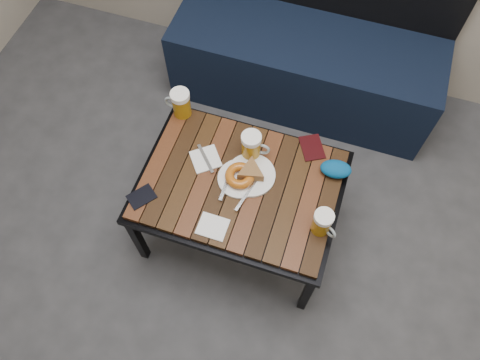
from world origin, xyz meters
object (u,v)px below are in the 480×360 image
(passport_navy, at_px, (142,197))
(knit_pouch, at_px, (336,169))
(beer_mug_left, at_px, (181,103))
(plate_pie, at_px, (251,173))
(cafe_table, at_px, (240,188))
(plate_bagel, at_px, (240,177))
(bench, at_px, (306,59))
(beer_mug_right, at_px, (323,223))
(passport_burgundy, at_px, (312,148))
(beer_mug_centre, at_px, (252,146))

(passport_navy, xyz_separation_m, knit_pouch, (0.72, 0.36, 0.03))
(beer_mug_left, bearing_deg, plate_pie, 151.68)
(cafe_table, xyz_separation_m, plate_bagel, (-0.01, 0.02, 0.06))
(beer_mug_left, bearing_deg, bench, -122.14)
(beer_mug_left, distance_m, beer_mug_right, 0.80)
(plate_bagel, xyz_separation_m, passport_burgundy, (0.25, 0.24, -0.02))
(beer_mug_left, xyz_separation_m, plate_pie, (0.39, -0.21, -0.05))
(bench, distance_m, cafe_table, 0.95)
(passport_burgundy, bearing_deg, bench, 75.50)
(beer_mug_right, xyz_separation_m, plate_pie, (-0.33, 0.14, -0.04))
(beer_mug_left, bearing_deg, plate_bagel, 145.62)
(bench, relative_size, passport_navy, 13.03)
(beer_mug_right, bearing_deg, plate_pie, -171.61)
(cafe_table, height_order, plate_bagel, plate_bagel)
(beer_mug_centre, bearing_deg, knit_pouch, -2.20)
(beer_mug_centre, bearing_deg, passport_navy, -143.33)
(cafe_table, bearing_deg, passport_burgundy, 47.26)
(beer_mug_left, relative_size, beer_mug_right, 1.10)
(beer_mug_centre, relative_size, knit_pouch, 1.04)
(plate_bagel, distance_m, knit_pouch, 0.40)
(plate_bagel, height_order, knit_pouch, knit_pouch)
(plate_pie, bearing_deg, cafe_table, -123.52)
(passport_navy, bearing_deg, bench, 106.67)
(beer_mug_centre, bearing_deg, cafe_table, -96.83)
(beer_mug_centre, relative_size, plate_pie, 0.66)
(passport_navy, bearing_deg, plate_bagel, 67.32)
(beer_mug_right, bearing_deg, beer_mug_left, -174.65)
(cafe_table, bearing_deg, knit_pouch, 25.63)
(beer_mug_left, height_order, passport_burgundy, beer_mug_left)
(cafe_table, bearing_deg, plate_bagel, 110.94)
(plate_pie, bearing_deg, knit_pouch, 20.87)
(plate_bagel, bearing_deg, plate_pie, 39.45)
(plate_pie, bearing_deg, passport_navy, -149.23)
(beer_mug_right, relative_size, passport_navy, 1.15)
(cafe_table, height_order, beer_mug_centre, beer_mug_centre)
(bench, xyz_separation_m, cafe_table, (-0.07, -0.93, 0.16))
(plate_bagel, height_order, passport_navy, plate_bagel)
(bench, height_order, plate_pie, bench)
(plate_pie, bearing_deg, beer_mug_centre, 106.17)
(beer_mug_centre, height_order, knit_pouch, beer_mug_centre)
(cafe_table, relative_size, beer_mug_centre, 6.22)
(plate_pie, relative_size, passport_navy, 1.91)
(passport_navy, distance_m, passport_burgundy, 0.75)
(beer_mug_left, relative_size, passport_navy, 1.26)
(beer_mug_left, height_order, plate_bagel, beer_mug_left)
(beer_mug_left, distance_m, plate_pie, 0.45)
(beer_mug_centre, bearing_deg, passport_burgundy, 19.01)
(beer_mug_centre, distance_m, plate_pie, 0.11)
(bench, distance_m, beer_mug_left, 0.84)
(cafe_table, distance_m, beer_mug_centre, 0.19)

